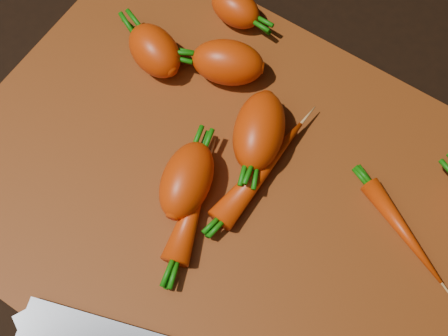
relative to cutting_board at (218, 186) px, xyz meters
The scene contains 10 objects.
ground 0.01m from the cutting_board, ahead, with size 2.00×2.00×0.01m, color black.
cutting_board is the anchor object (origin of this frame).
carrot_0 0.15m from the cutting_board, 148.99° to the left, with size 0.07×0.04×0.04m, color #DB3500.
carrot_1 0.07m from the cutting_board, 82.00° to the left, with size 0.08×0.05×0.05m, color #DB3500.
carrot_2 0.04m from the cutting_board, 134.81° to the right, with size 0.08×0.05×0.05m, color #DB3500.
carrot_3 0.13m from the cutting_board, 119.07° to the left, with size 0.07×0.05×0.05m, color #DB3500.
carrot_4 0.19m from the cutting_board, 118.18° to the left, with size 0.06×0.04×0.04m, color #DB3500.
carrot_6 0.05m from the cutting_board, 43.71° to the left, with size 0.13×0.03×0.03m, color #DB3500.
carrot_7 0.18m from the cutting_board, 16.61° to the left, with size 0.11×0.02×0.02m, color #DB3500.
carrot_8 0.04m from the cutting_board, 93.95° to the right, with size 0.10×0.03×0.03m, color #DB3500.
Camera 1 is at (0.13, -0.18, 0.57)m, focal length 50.00 mm.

